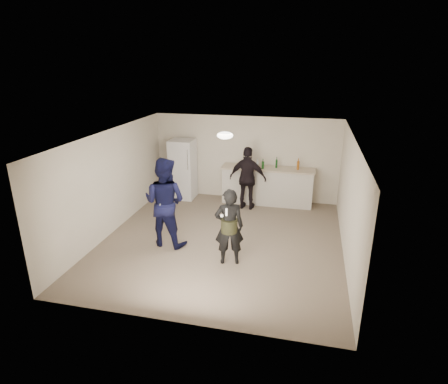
% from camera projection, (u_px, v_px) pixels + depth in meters
% --- Properties ---
extents(floor, '(6.00, 6.00, 0.00)m').
position_uv_depth(floor, '(222.00, 240.00, 8.84)').
color(floor, '#6B5B4C').
rests_on(floor, ground).
extents(ceiling, '(6.00, 6.00, 0.00)m').
position_uv_depth(ceiling, '(222.00, 136.00, 8.00)').
color(ceiling, silver).
rests_on(ceiling, wall_back).
extents(wall_back, '(6.00, 0.00, 6.00)m').
position_uv_depth(wall_back, '(245.00, 158.00, 11.18)').
color(wall_back, beige).
rests_on(wall_back, floor).
extents(wall_front, '(6.00, 0.00, 6.00)m').
position_uv_depth(wall_front, '(176.00, 255.00, 5.67)').
color(wall_front, beige).
rests_on(wall_front, floor).
extents(wall_left, '(0.00, 6.00, 6.00)m').
position_uv_depth(wall_left, '(111.00, 182.00, 9.01)').
color(wall_left, beige).
rests_on(wall_left, floor).
extents(wall_right, '(0.00, 6.00, 6.00)m').
position_uv_depth(wall_right, '(349.00, 201.00, 7.84)').
color(wall_right, beige).
rests_on(wall_right, floor).
extents(counter, '(2.60, 0.56, 1.05)m').
position_uv_depth(counter, '(267.00, 186.00, 10.96)').
color(counter, beige).
rests_on(counter, floor).
extents(counter_top, '(2.68, 0.64, 0.04)m').
position_uv_depth(counter_top, '(268.00, 169.00, 10.78)').
color(counter_top, '#BDA792').
rests_on(counter_top, counter).
extents(fridge, '(0.70, 0.70, 1.80)m').
position_uv_depth(fridge, '(183.00, 169.00, 11.32)').
color(fridge, silver).
rests_on(fridge, floor).
extents(fridge_handle, '(0.02, 0.02, 0.60)m').
position_uv_depth(fridge_handle, '(187.00, 160.00, 10.79)').
color(fridge_handle, silver).
rests_on(fridge_handle, fridge).
extents(ceiling_dome, '(0.36, 0.36, 0.16)m').
position_uv_depth(ceiling_dome, '(225.00, 135.00, 8.30)').
color(ceiling_dome, white).
rests_on(ceiling_dome, ceiling).
extents(shaker, '(0.08, 0.08, 0.17)m').
position_uv_depth(shaker, '(257.00, 164.00, 10.79)').
color(shaker, silver).
rests_on(shaker, counter_top).
extents(man, '(1.08, 0.89, 2.05)m').
position_uv_depth(man, '(165.00, 202.00, 8.37)').
color(man, '#101245').
rests_on(man, floor).
extents(woman, '(0.68, 0.54, 1.64)m').
position_uv_depth(woman, '(229.00, 227.00, 7.63)').
color(woman, black).
rests_on(woman, floor).
extents(camo_shorts, '(0.34, 0.34, 0.28)m').
position_uv_depth(camo_shorts, '(229.00, 226.00, 7.62)').
color(camo_shorts, '#2E3317').
rests_on(camo_shorts, woman).
extents(spectator, '(1.08, 0.51, 1.79)m').
position_uv_depth(spectator, '(248.00, 178.00, 10.46)').
color(spectator, black).
rests_on(spectator, floor).
extents(remote_man, '(0.04, 0.04, 0.15)m').
position_uv_depth(remote_man, '(160.00, 206.00, 8.11)').
color(remote_man, silver).
rests_on(remote_man, man).
extents(nunchuk_man, '(0.07, 0.07, 0.07)m').
position_uv_depth(nunchuk_man, '(166.00, 209.00, 8.13)').
color(nunchuk_man, white).
rests_on(nunchuk_man, man).
extents(remote_woman, '(0.04, 0.04, 0.15)m').
position_uv_depth(remote_woman, '(227.00, 212.00, 7.25)').
color(remote_woman, white).
rests_on(remote_woman, woman).
extents(nunchuk_woman, '(0.07, 0.07, 0.07)m').
position_uv_depth(nunchuk_woman, '(222.00, 216.00, 7.34)').
color(nunchuk_woman, white).
rests_on(nunchuk_woman, woman).
extents(bottle_cluster, '(1.22, 0.26, 0.25)m').
position_uv_depth(bottle_cluster, '(276.00, 165.00, 10.66)').
color(bottle_cluster, white).
rests_on(bottle_cluster, counter_top).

